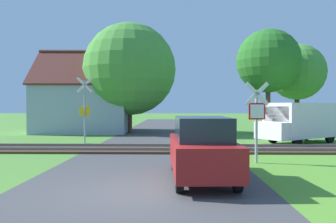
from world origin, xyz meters
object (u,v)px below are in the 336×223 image
object	(u,v)px
mail_truck	(300,121)
tree_far	(297,72)
tree_right	(268,61)
house	(85,106)
parked_car	(202,148)
tree_center	(130,69)
crossing_sign_far	(85,107)
stop_sign_near	(257,116)

from	to	relation	value
mail_truck	tree_far	bearing A→B (deg)	-52.32
tree_right	house	bearing A→B (deg)	170.23
mail_truck	parked_car	world-z (taller)	mail_truck
tree_right	tree_far	world-z (taller)	tree_right
tree_center	tree_far	size ratio (longest dim) A/B	1.20
mail_truck	parked_car	bearing A→B (deg)	112.83
tree_right	tree_center	bearing A→B (deg)	171.93
tree_center	parked_car	xyz separation A→B (m)	(4.23, -16.00, -4.00)
tree_center	parked_car	world-z (taller)	tree_center
crossing_sign_far	tree_center	bearing A→B (deg)	65.99
stop_sign_near	mail_truck	size ratio (longest dim) A/B	0.58
tree_far	crossing_sign_far	bearing A→B (deg)	-150.32
mail_truck	parked_car	distance (m)	11.02
stop_sign_near	crossing_sign_far	bearing A→B (deg)	-39.61
crossing_sign_far	mail_truck	xyz separation A→B (m)	(11.94, 0.28, -0.80)
house	tree_center	size ratio (longest dim) A/B	0.89
crossing_sign_far	tree_far	world-z (taller)	tree_far
crossing_sign_far	parked_car	bearing A→B (deg)	-68.92
tree_right	tree_center	xyz separation A→B (m)	(-10.21, 1.45, -0.40)
crossing_sign_far	tree_right	bearing A→B (deg)	14.01
tree_right	mail_truck	distance (m)	6.79
stop_sign_near	tree_far	bearing A→B (deg)	-117.34
tree_far	stop_sign_near	bearing A→B (deg)	-115.18
tree_right	mail_truck	xyz separation A→B (m)	(0.21, -5.44, -4.05)
tree_far	mail_truck	size ratio (longest dim) A/B	1.37
tree_center	parked_car	distance (m)	17.03
house	mail_truck	size ratio (longest dim) A/B	1.47
tree_center	crossing_sign_far	bearing A→B (deg)	-102.00
parked_car	tree_right	bearing A→B (deg)	65.00
tree_far	parked_car	size ratio (longest dim) A/B	1.72
tree_right	parked_car	size ratio (longest dim) A/B	1.86
stop_sign_near	tree_center	distance (m)	15.10
house	crossing_sign_far	bearing A→B (deg)	-77.61
crossing_sign_far	tree_far	bearing A→B (deg)	17.67
tree_far	mail_truck	xyz separation A→B (m)	(-2.86, -8.16, -3.52)
house	tree_right	world-z (taller)	tree_right
stop_sign_near	tree_center	xyz separation A→B (m)	(-6.45, 13.28, 3.18)
stop_sign_near	house	xyz separation A→B (m)	(-10.18, 14.23, 0.35)
tree_right	tree_far	distance (m)	4.14
crossing_sign_far	tree_far	distance (m)	17.26
tree_right	parked_car	bearing A→B (deg)	-112.32
stop_sign_near	tree_far	size ratio (longest dim) A/B	0.42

